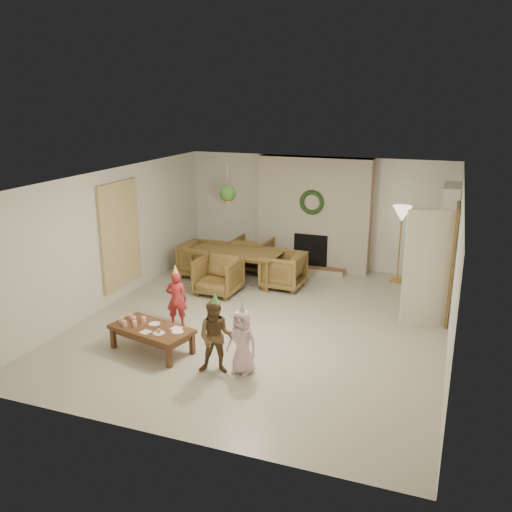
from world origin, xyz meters
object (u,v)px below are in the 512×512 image
at_px(coffee_table_top, 152,329).
at_px(child_pink, 242,342).
at_px(dining_chair_left, 201,260).
at_px(dining_chair_far, 252,254).
at_px(dining_chair_near, 218,276).
at_px(child_plaid, 216,337).
at_px(child_red, 176,299).
at_px(dining_chair_right, 283,270).
at_px(dining_table, 236,266).

bearing_deg(coffee_table_top, child_pink, 7.94).
bearing_deg(dining_chair_left, dining_chair_far, -45.00).
xyz_separation_m(dining_chair_near, child_plaid, (1.27, -2.91, 0.17)).
xyz_separation_m(child_red, child_plaid, (1.30, -1.25, 0.06)).
bearing_deg(dining_chair_left, child_red, -160.26).
bearing_deg(dining_chair_right, dining_chair_left, -90.00).
xyz_separation_m(dining_chair_left, child_plaid, (2.06, -3.78, 0.17)).
xyz_separation_m(coffee_table_top, child_pink, (1.54, -0.14, 0.11)).
bearing_deg(coffee_table_top, dining_table, 103.84).
relative_size(dining_chair_far, dining_chair_left, 1.00).
xyz_separation_m(dining_chair_near, child_pink, (1.62, -2.79, 0.10)).
relative_size(dining_chair_left, child_red, 0.85).
height_order(child_plaid, child_pink, child_plaid).
bearing_deg(child_plaid, dining_chair_right, 78.92).
bearing_deg(child_pink, dining_chair_near, 131.12).
distance_m(dining_chair_far, coffee_table_top, 4.32).
height_order(dining_table, child_pink, child_pink).
xyz_separation_m(dining_chair_far, child_red, (-0.11, -3.32, 0.11)).
bearing_deg(dining_table, dining_chair_near, -90.00).
height_order(dining_chair_far, dining_chair_right, same).
distance_m(dining_table, child_pink, 3.95).
bearing_deg(dining_chair_left, child_plaid, -148.50).
distance_m(dining_chair_far, child_plaid, 4.73).
bearing_deg(dining_table, coffee_table_top, -86.53).
xyz_separation_m(dining_table, coffee_table_top, (0.03, -3.48, 0.03)).
bearing_deg(dining_chair_left, dining_chair_right, -90.00).
xyz_separation_m(dining_chair_far, dining_chair_right, (1.00, -0.89, 0.00)).
bearing_deg(dining_chair_near, coffee_table_top, -85.43).
relative_size(child_plaid, child_pink, 1.14).
relative_size(dining_table, child_plaid, 1.78).
relative_size(dining_table, child_red, 1.99).
bearing_deg(child_red, child_pink, 126.10).
height_order(coffee_table_top, child_pink, child_pink).
bearing_deg(dining_chair_left, dining_table, -90.00).
relative_size(dining_chair_far, dining_chair_right, 1.00).
bearing_deg(dining_table, child_plaid, -68.92).
xyz_separation_m(dining_table, dining_chair_far, (0.04, 0.83, 0.03)).
bearing_deg(coffee_table_top, child_plaid, 0.95).
distance_m(child_red, child_plaid, 1.80).
relative_size(dining_table, dining_chair_far, 2.34).
relative_size(dining_chair_left, child_plaid, 0.76).
bearing_deg(dining_chair_far, dining_chair_left, 45.00).
bearing_deg(dining_chair_far, child_red, 90.99).
height_order(dining_chair_far, child_pink, child_pink).
xyz_separation_m(dining_table, child_red, (-0.07, -2.49, 0.14)).
bearing_deg(dining_chair_left, coffee_table_top, -163.24).
distance_m(dining_chair_far, child_pink, 4.72).
relative_size(dining_chair_left, coffee_table_top, 0.64).
xyz_separation_m(child_red, child_pink, (1.64, -1.14, -0.01)).
bearing_deg(dining_table, child_red, -88.67).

